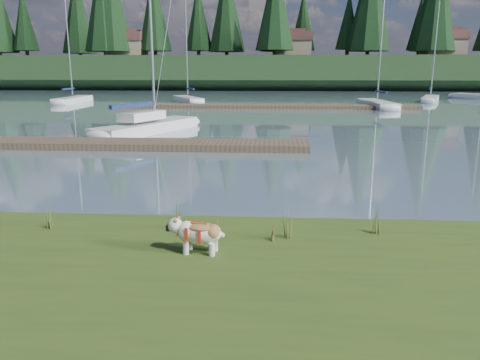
{
  "coord_description": "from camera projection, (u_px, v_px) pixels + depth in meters",
  "views": [
    {
      "loc": [
        2.31,
        -10.91,
        3.41
      ],
      "look_at": [
        1.66,
        -0.5,
        0.9
      ],
      "focal_mm": 35.0,
      "sensor_mm": 36.0,
      "label": 1
    }
  ],
  "objects": [
    {
      "name": "weed_4",
      "position": [
        274.0,
        230.0,
        8.48
      ],
      "size": [
        0.17,
        0.14,
        0.45
      ],
      "color": "#475B23",
      "rests_on": "bank"
    },
    {
      "name": "dock_far",
      "position": [
        266.0,
        106.0,
        40.48
      ],
      "size": [
        26.0,
        2.2,
        0.3
      ],
      "primitive_type": "cube",
      "color": "#4C3D2C",
      "rests_on": "ground"
    },
    {
      "name": "conifer_1",
      "position": [
        24.0,
        21.0,
        80.2
      ],
      "size": [
        4.4,
        4.4,
        11.3
      ],
      "color": "#382619",
      "rests_on": "ridge"
    },
    {
      "name": "bulldog",
      "position": [
        198.0,
        232.0,
        7.88
      ],
      "size": [
        0.99,
        0.48,
        0.59
      ],
      "rotation": [
        0.0,
        0.0,
        3.03
      ],
      "color": "silver",
      "rests_on": "bank"
    },
    {
      "name": "sailboat_bg_3",
      "position": [
        375.0,
        103.0,
        42.02
      ],
      "size": [
        2.29,
        8.59,
        12.42
      ],
      "rotation": [
        0.0,
        0.0,
        1.64
      ],
      "color": "silver",
      "rests_on": "ground"
    },
    {
      "name": "house_0",
      "position": [
        126.0,
        44.0,
        79.07
      ],
      "size": [
        6.3,
        5.3,
        4.65
      ],
      "color": "gray",
      "rests_on": "ridge"
    },
    {
      "name": "ridge",
      "position": [
        257.0,
        73.0,
        81.78
      ],
      "size": [
        200.0,
        20.0,
        5.0
      ],
      "primitive_type": "cube",
      "color": "black",
      "rests_on": "ground"
    },
    {
      "name": "weed_3",
      "position": [
        50.0,
        216.0,
        9.12
      ],
      "size": [
        0.17,
        0.14,
        0.56
      ],
      "color": "#475B23",
      "rests_on": "bank"
    },
    {
      "name": "conifer_4",
      "position": [
        275.0,
        3.0,
        72.32
      ],
      "size": [
        6.16,
        6.16,
        15.1
      ],
      "color": "#382619",
      "rests_on": "ridge"
    },
    {
      "name": "sailboat_bg_5",
      "position": [
        478.0,
        96.0,
        51.92
      ],
      "size": [
        5.69,
        7.47,
        11.35
      ],
      "rotation": [
        0.0,
        0.0,
        2.16
      ],
      "color": "silver",
      "rests_on": "ground"
    },
    {
      "name": "weed_0",
      "position": [
        179.0,
        215.0,
        9.03
      ],
      "size": [
        0.17,
        0.14,
        0.71
      ],
      "color": "#475B23",
      "rests_on": "bank"
    },
    {
      "name": "sailboat_bg_4",
      "position": [
        431.0,
        98.0,
        48.53
      ],
      "size": [
        3.71,
        6.65,
        9.96
      ],
      "rotation": [
        0.0,
        0.0,
        1.19
      ],
      "color": "silver",
      "rests_on": "ground"
    },
    {
      "name": "sailboat_main",
      "position": [
        154.0,
        124.0,
        25.58
      ],
      "size": [
        4.84,
        8.31,
        12.06
      ],
      "rotation": [
        0.0,
        0.0,
        1.16
      ],
      "color": "silver",
      "rests_on": "ground"
    },
    {
      "name": "conifer_3",
      "position": [
        198.0,
        17.0,
        79.25
      ],
      "size": [
        4.84,
        4.84,
        12.25
      ],
      "color": "#382619",
      "rests_on": "ridge"
    },
    {
      "name": "sailboat_bg_1",
      "position": [
        186.0,
        99.0,
        47.58
      ],
      "size": [
        4.45,
        7.08,
        10.83
      ],
      "rotation": [
        0.0,
        0.0,
        2.03
      ],
      "color": "silver",
      "rests_on": "ground"
    },
    {
      "name": "conifer_2",
      "position": [
        102.0,
        4.0,
        75.85
      ],
      "size": [
        6.6,
        6.6,
        16.05
      ],
      "color": "#382619",
      "rests_on": "ridge"
    },
    {
      "name": "sailboat_bg_0",
      "position": [
        76.0,
        99.0,
        47.38
      ],
      "size": [
        1.55,
        7.69,
        11.18
      ],
      "rotation": [
        0.0,
        0.0,
        1.57
      ],
      "color": "silver",
      "rests_on": "ground"
    },
    {
      "name": "conifer_5",
      "position": [
        349.0,
        21.0,
        76.01
      ],
      "size": [
        3.96,
        3.96,
        10.35
      ],
      "color": "#382619",
      "rests_on": "ridge"
    },
    {
      "name": "weed_1",
      "position": [
        214.0,
        227.0,
        8.73
      ],
      "size": [
        0.17,
        0.14,
        0.41
      ],
      "color": "#475B23",
      "rests_on": "bank"
    },
    {
      "name": "weed_2",
      "position": [
        287.0,
        223.0,
        8.57
      ],
      "size": [
        0.17,
        0.14,
        0.68
      ],
      "color": "#475B23",
      "rests_on": "bank"
    },
    {
      "name": "mud_lip",
      "position": [
        159.0,
        229.0,
        9.95
      ],
      "size": [
        60.0,
        0.5,
        0.14
      ],
      "primitive_type": "cube",
      "color": "#33281C",
      "rests_on": "ground"
    },
    {
      "name": "weed_5",
      "position": [
        380.0,
        222.0,
        8.79
      ],
      "size": [
        0.17,
        0.14,
        0.59
      ],
      "color": "#475B23",
      "rests_on": "bank"
    },
    {
      "name": "bank",
      "position": [
        75.0,
        342.0,
        5.66
      ],
      "size": [
        60.0,
        9.0,
        0.35
      ],
      "primitive_type": "cube",
      "color": "#364C19",
      "rests_on": "ground"
    },
    {
      "name": "dock_near",
      "position": [
        125.0,
        144.0,
        20.46
      ],
      "size": [
        16.0,
        2.0,
        0.3
      ],
      "primitive_type": "cube",
      "color": "#4C3D2C",
      "rests_on": "ground"
    },
    {
      "name": "house_2",
      "position": [
        443.0,
        43.0,
        74.96
      ],
      "size": [
        6.3,
        5.3,
        4.65
      ],
      "color": "gray",
      "rests_on": "ridge"
    },
    {
      "name": "house_1",
      "position": [
        292.0,
        44.0,
        78.35
      ],
      "size": [
        6.3,
        5.3,
        4.65
      ],
      "color": "gray",
      "rests_on": "ridge"
    },
    {
      "name": "ground",
      "position": [
        243.0,
        108.0,
        40.63
      ],
      "size": [
        200.0,
        200.0,
        0.0
      ],
      "primitive_type": "plane",
      "color": "gray",
      "rests_on": "ground"
    }
  ]
}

